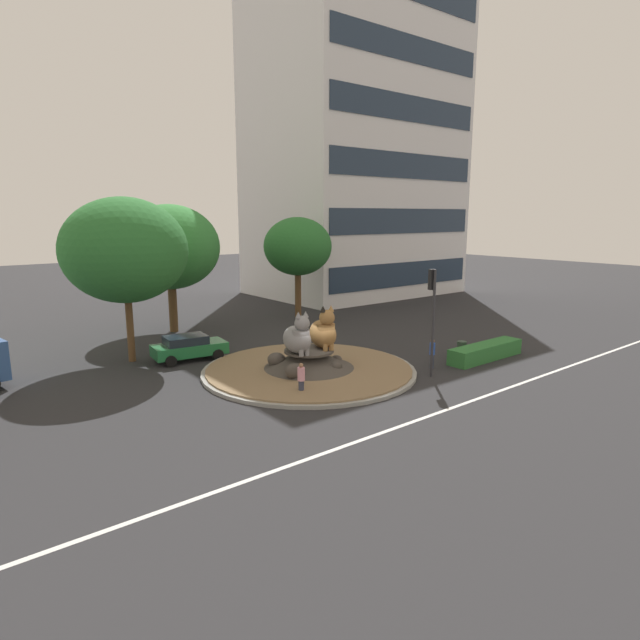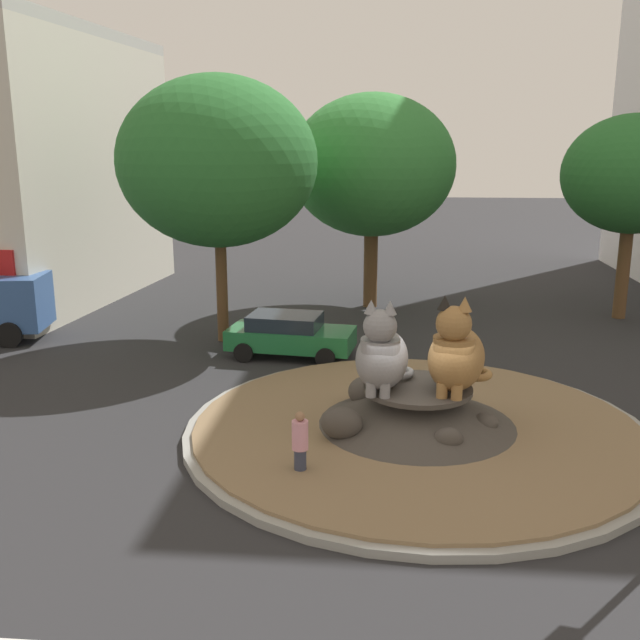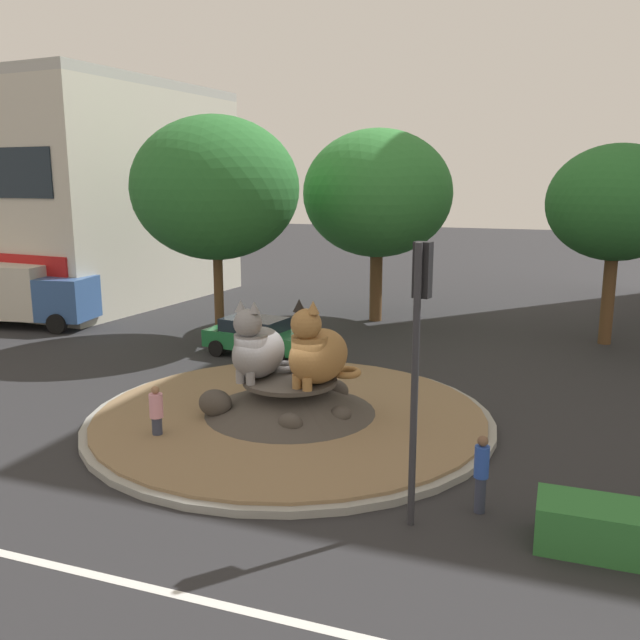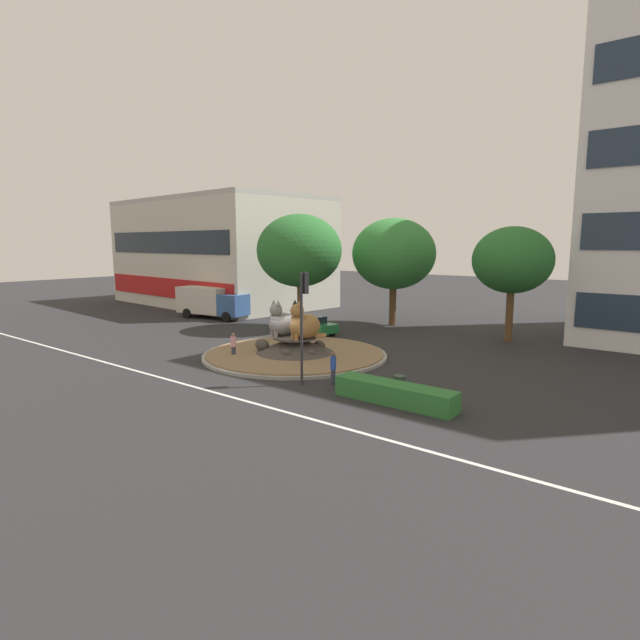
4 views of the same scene
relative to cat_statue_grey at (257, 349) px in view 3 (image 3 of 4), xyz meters
The scene contains 14 objects.
ground_plane 2.26m from the cat_statue_grey, 15.11° to the left, with size 160.00×160.00×0.00m, color #28282B.
lane_centreline 8.28m from the cat_statue_grey, 83.63° to the right, with size 112.00×0.20×0.01m, color silver.
roundabout_island 1.90m from the cat_statue_grey, 15.90° to the left, with size 11.41×11.41×1.24m.
cat_statue_grey is the anchor object (origin of this frame).
cat_statue_tabby 1.75m from the cat_statue_grey, ahead, with size 2.02×2.44×2.39m.
traffic_light_mast 7.10m from the cat_statue_grey, 38.35° to the right, with size 0.36×0.46×5.59m.
shophouse_block 29.28m from the cat_statue_grey, 146.67° to the left, with size 25.76×16.15×11.79m.
broadleaf_tree_behind_island 15.00m from the cat_statue_grey, 91.93° to the left, with size 6.98×6.98×9.03m.
second_tree_near_tower 16.79m from the cat_statue_grey, 53.53° to the left, with size 5.48×5.48×8.13m.
third_tree_left 11.01m from the cat_statue_grey, 124.23° to the left, with size 6.88×6.88×9.28m.
pedestrian_pink_shirt 3.27m from the cat_statue_grey, 123.90° to the right, with size 0.35×0.35×1.56m.
pedestrian_blue_shirt 7.51m from the cat_statue_grey, 27.29° to the right, with size 0.30×0.30×1.66m.
sedan_on_far_lane 7.34m from the cat_statue_grey, 114.97° to the left, with size 4.36×2.48×1.46m.
delivery_box_truck 17.57m from the cat_statue_grey, 154.57° to the left, with size 7.40×3.31×2.87m.
Camera 3 is at (6.94, -16.73, 6.71)m, focal length 37.74 mm.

